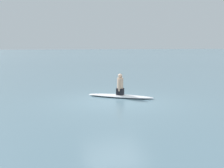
% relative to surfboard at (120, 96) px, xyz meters
% --- Properties ---
extents(ground_plane, '(400.00, 400.00, 0.00)m').
position_rel_surfboard_xyz_m(ground_plane, '(-0.56, -0.80, -0.06)').
color(ground_plane, slate).
extents(surfboard, '(2.72, 2.33, 0.12)m').
position_rel_surfboard_xyz_m(surfboard, '(0.00, 0.00, 0.00)').
color(surfboard, white).
rests_on(surfboard, ground).
extents(person_paddler, '(0.40, 0.39, 0.93)m').
position_rel_surfboard_xyz_m(person_paddler, '(0.00, 0.00, 0.48)').
color(person_paddler, black).
rests_on(person_paddler, surfboard).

